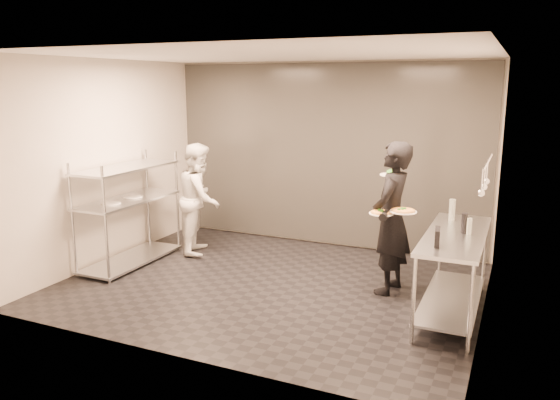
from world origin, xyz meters
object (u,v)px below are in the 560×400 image
at_px(pizza_plate_near, 381,213).
at_px(pos_monitor, 437,237).
at_px(pizza_plate_far, 403,211).
at_px(bottle_dark, 464,223).
at_px(waiter, 391,218).
at_px(prep_counter, 454,260).
at_px(chef, 200,198).
at_px(salad_plate, 392,173).
at_px(pass_rack, 129,209).
at_px(bottle_clear, 469,226).
at_px(bottle_green, 452,210).

distance_m(pizza_plate_near, pos_monitor, 1.03).
height_order(pizza_plate_far, bottle_dark, bottle_dark).
relative_size(waiter, pizza_plate_far, 5.97).
distance_m(prep_counter, chef, 3.81).
bearing_deg(waiter, bottle_dark, 73.30).
height_order(pizza_plate_near, pos_monitor, pos_monitor).
bearing_deg(bottle_dark, prep_counter, -149.28).
bearing_deg(salad_plate, chef, 177.30).
bearing_deg(pos_monitor, pass_rack, 165.76).
xyz_separation_m(prep_counter, pizza_plate_near, (-0.85, 0.20, 0.39)).
bearing_deg(bottle_clear, waiter, 157.10).
xyz_separation_m(waiter, bottle_green, (0.67, 0.14, 0.14)).
height_order(chef, bottle_dark, chef).
xyz_separation_m(pizza_plate_near, pos_monitor, (0.73, -0.72, -0.01)).
xyz_separation_m(salad_plate, bottle_clear, (0.99, -0.68, -0.39)).
bearing_deg(bottle_dark, salad_plate, 144.51).
bearing_deg(chef, bottle_green, -116.31).
bearing_deg(salad_plate, bottle_dark, -35.49).
relative_size(prep_counter, bottle_clear, 10.25).
distance_m(pass_rack, pizza_plate_far, 3.74).
distance_m(chef, pos_monitor, 3.85).
distance_m(pass_rack, bottle_clear, 4.46).
xyz_separation_m(waiter, chef, (-2.93, 0.44, -0.10)).
height_order(prep_counter, pos_monitor, pos_monitor).
xyz_separation_m(pizza_plate_far, bottle_clear, (0.74, -0.21, -0.05)).
bearing_deg(pos_monitor, bottle_green, 82.38).
distance_m(pizza_plate_far, salad_plate, 0.63).
bearing_deg(pizza_plate_near, waiter, 71.05).
height_order(pass_rack, bottle_clear, pass_rack).
bearing_deg(bottle_green, waiter, -167.93).
xyz_separation_m(waiter, salad_plate, (-0.08, 0.30, 0.49)).
height_order(pizza_plate_far, bottle_clear, bottle_clear).
bearing_deg(pizza_plate_near, salad_plate, 90.95).
bearing_deg(prep_counter, pizza_plate_far, 158.76).
distance_m(salad_plate, bottle_green, 0.84).
height_order(pass_rack, pizza_plate_far, pass_rack).
bearing_deg(pass_rack, bottle_clear, 0.36).
bearing_deg(bottle_green, prep_counter, -78.43).
bearing_deg(pizza_plate_near, pass_rack, -176.69).
relative_size(pass_rack, bottle_clear, 9.12).
bearing_deg(pizza_plate_far, salad_plate, 117.89).
xyz_separation_m(pizza_plate_far, pos_monitor, (0.49, -0.76, -0.05)).
relative_size(chef, pizza_plate_far, 5.33).
xyz_separation_m(pos_monitor, bottle_green, (0.01, 1.07, 0.04)).
bearing_deg(bottle_green, pizza_plate_far, -147.77).
distance_m(waiter, pizza_plate_near, 0.25).
height_order(salad_plate, bottle_dark, salad_plate).
relative_size(salad_plate, bottle_clear, 1.66).
xyz_separation_m(chef, pizza_plate_near, (2.86, -0.65, 0.20)).
bearing_deg(bottle_green, bottle_clear, -65.51).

